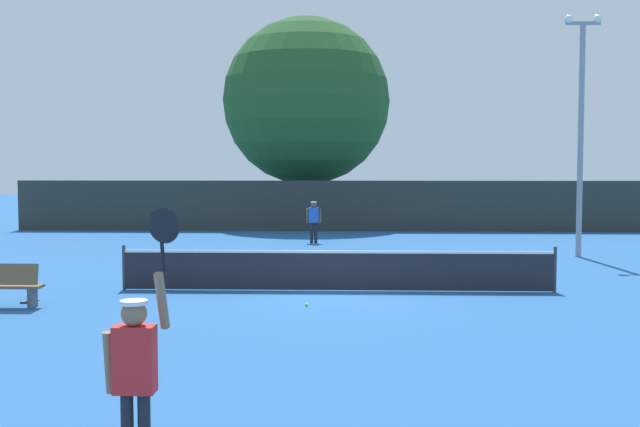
{
  "coord_description": "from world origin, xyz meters",
  "views": [
    {
      "loc": [
        0.22,
        -18.12,
        2.97
      ],
      "look_at": [
        -0.52,
        3.22,
        1.64
      ],
      "focal_mm": 43.36,
      "sensor_mm": 36.0,
      "label": 1
    }
  ],
  "objects_px": {
    "light_pole": "(581,119)",
    "parked_car_near": "(295,206)",
    "player_receiving": "(314,218)",
    "tennis_ball": "(307,305)",
    "large_tree": "(306,101)",
    "parked_car_far": "(520,206)",
    "spare_racket": "(32,300)",
    "parked_car_mid": "(376,205)",
    "player_serving": "(136,362)"
  },
  "relations": [
    {
      "from": "light_pole",
      "to": "parked_car_mid",
      "type": "relative_size",
      "value": 1.82
    },
    {
      "from": "player_serving",
      "to": "large_tree",
      "type": "bearing_deg",
      "value": 90.17
    },
    {
      "from": "spare_racket",
      "to": "parked_car_far",
      "type": "height_order",
      "value": "parked_car_far"
    },
    {
      "from": "tennis_ball",
      "to": "large_tree",
      "type": "bearing_deg",
      "value": 93.03
    },
    {
      "from": "light_pole",
      "to": "parked_car_near",
      "type": "relative_size",
      "value": 1.77
    },
    {
      "from": "spare_racket",
      "to": "parked_car_far",
      "type": "distance_m",
      "value": 30.47
    },
    {
      "from": "light_pole",
      "to": "parked_car_far",
      "type": "height_order",
      "value": "light_pole"
    },
    {
      "from": "tennis_ball",
      "to": "parked_car_mid",
      "type": "distance_m",
      "value": 26.63
    },
    {
      "from": "parked_car_mid",
      "to": "parked_car_far",
      "type": "relative_size",
      "value": 0.98
    },
    {
      "from": "light_pole",
      "to": "parked_car_mid",
      "type": "distance_m",
      "value": 18.7
    },
    {
      "from": "tennis_ball",
      "to": "large_tree",
      "type": "height_order",
      "value": "large_tree"
    },
    {
      "from": "player_receiving",
      "to": "parked_car_near",
      "type": "distance_m",
      "value": 12.75
    },
    {
      "from": "parked_car_mid",
      "to": "light_pole",
      "type": "bearing_deg",
      "value": -73.29
    },
    {
      "from": "light_pole",
      "to": "large_tree",
      "type": "bearing_deg",
      "value": 124.98
    },
    {
      "from": "parked_car_near",
      "to": "light_pole",
      "type": "bearing_deg",
      "value": -51.14
    },
    {
      "from": "player_receiving",
      "to": "parked_car_mid",
      "type": "relative_size",
      "value": 0.37
    },
    {
      "from": "player_serving",
      "to": "light_pole",
      "type": "xyz_separation_m",
      "value": [
        9.49,
        18.23,
        3.3
      ]
    },
    {
      "from": "parked_car_near",
      "to": "parked_car_far",
      "type": "relative_size",
      "value": 1.01
    },
    {
      "from": "large_tree",
      "to": "parked_car_far",
      "type": "distance_m",
      "value": 13.09
    },
    {
      "from": "tennis_ball",
      "to": "large_tree",
      "type": "xyz_separation_m",
      "value": [
        -1.21,
        22.84,
        6.15
      ]
    },
    {
      "from": "parked_car_mid",
      "to": "large_tree",
      "type": "bearing_deg",
      "value": -137.23
    },
    {
      "from": "large_tree",
      "to": "parked_car_mid",
      "type": "distance_m",
      "value": 7.49
    },
    {
      "from": "player_receiving",
      "to": "spare_racket",
      "type": "height_order",
      "value": "player_receiving"
    },
    {
      "from": "player_serving",
      "to": "parked_car_near",
      "type": "xyz_separation_m",
      "value": [
        -0.9,
        35.05,
        -0.37
      ]
    },
    {
      "from": "tennis_ball",
      "to": "parked_car_far",
      "type": "height_order",
      "value": "parked_car_far"
    },
    {
      "from": "parked_car_far",
      "to": "tennis_ball",
      "type": "bearing_deg",
      "value": -105.84
    },
    {
      "from": "player_serving",
      "to": "player_receiving",
      "type": "xyz_separation_m",
      "value": [
        0.69,
        22.4,
        -0.18
      ]
    },
    {
      "from": "large_tree",
      "to": "parked_car_mid",
      "type": "height_order",
      "value": "large_tree"
    },
    {
      "from": "player_receiving",
      "to": "spare_racket",
      "type": "xyz_separation_m",
      "value": [
        -5.61,
        -12.93,
        -0.95
      ]
    },
    {
      "from": "parked_car_near",
      "to": "parked_car_far",
      "type": "bearing_deg",
      "value": 7.92
    },
    {
      "from": "spare_racket",
      "to": "large_tree",
      "type": "xyz_separation_m",
      "value": [
        4.83,
        22.46,
        6.16
      ]
    },
    {
      "from": "player_receiving",
      "to": "light_pole",
      "type": "relative_size",
      "value": 0.2
    },
    {
      "from": "spare_racket",
      "to": "parked_car_near",
      "type": "relative_size",
      "value": 0.12
    },
    {
      "from": "large_tree",
      "to": "parked_car_mid",
      "type": "relative_size",
      "value": 2.43
    },
    {
      "from": "tennis_ball",
      "to": "spare_racket",
      "type": "relative_size",
      "value": 0.13
    },
    {
      "from": "light_pole",
      "to": "spare_racket",
      "type": "bearing_deg",
      "value": -148.69
    },
    {
      "from": "tennis_ball",
      "to": "parked_car_far",
      "type": "distance_m",
      "value": 28.07
    },
    {
      "from": "player_serving",
      "to": "parked_car_mid",
      "type": "relative_size",
      "value": 0.6
    },
    {
      "from": "light_pole",
      "to": "large_tree",
      "type": "distance_m",
      "value": 16.81
    },
    {
      "from": "light_pole",
      "to": "parked_car_near",
      "type": "distance_m",
      "value": 20.11
    },
    {
      "from": "tennis_ball",
      "to": "parked_car_far",
      "type": "relative_size",
      "value": 0.02
    },
    {
      "from": "parked_car_near",
      "to": "large_tree",
      "type": "bearing_deg",
      "value": -68.41
    },
    {
      "from": "player_serving",
      "to": "spare_racket",
      "type": "xyz_separation_m",
      "value": [
        -4.92,
        9.47,
        -1.12
      ]
    },
    {
      "from": "spare_racket",
      "to": "parked_car_far",
      "type": "bearing_deg",
      "value": 57.69
    },
    {
      "from": "player_receiving",
      "to": "tennis_ball",
      "type": "bearing_deg",
      "value": 91.83
    },
    {
      "from": "light_pole",
      "to": "parked_car_mid",
      "type": "xyz_separation_m",
      "value": [
        -5.9,
        17.36,
        -3.67
      ]
    },
    {
      "from": "parked_car_near",
      "to": "parked_car_mid",
      "type": "distance_m",
      "value": 4.52
    },
    {
      "from": "player_receiving",
      "to": "spare_racket",
      "type": "distance_m",
      "value": 14.13
    },
    {
      "from": "player_receiving",
      "to": "light_pole",
      "type": "distance_m",
      "value": 10.34
    },
    {
      "from": "light_pole",
      "to": "parked_car_near",
      "type": "xyz_separation_m",
      "value": [
        -10.39,
        16.82,
        -3.67
      ]
    }
  ]
}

